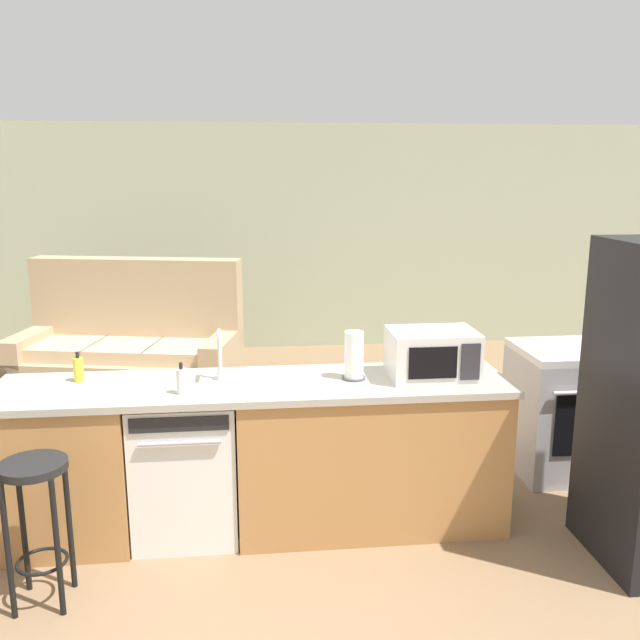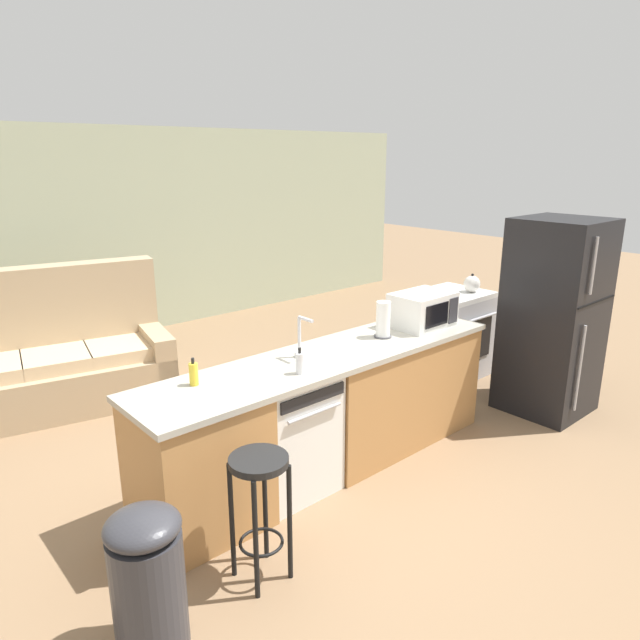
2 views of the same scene
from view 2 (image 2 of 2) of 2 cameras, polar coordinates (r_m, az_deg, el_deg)
ground_plane at (r=4.35m, az=-0.68°, el=-15.09°), size 24.00×24.00×0.00m
wall_back at (r=7.59m, az=-20.30°, el=7.99°), size 10.00×0.06×2.60m
kitchen_counter at (r=4.29m, az=1.75°, el=-9.20°), size 2.94×0.66×0.90m
dishwasher at (r=4.01m, az=-3.46°, el=-11.17°), size 0.58×0.61×0.84m
stove_range at (r=6.12m, az=12.74°, el=-1.38°), size 0.76×0.68×0.90m
refrigerator at (r=5.46m, az=22.31°, el=0.26°), size 0.72×0.73×1.74m
microwave at (r=4.74m, az=10.22°, el=1.03°), size 0.50×0.37×0.28m
sink_faucet at (r=3.94m, az=-1.94°, el=-1.97°), size 0.07×0.18×0.30m
paper_towel_roll at (r=4.41m, az=6.33°, el=0.01°), size 0.14×0.14×0.28m
soap_bottle at (r=3.68m, az=-2.04°, el=-4.32°), size 0.06×0.06×0.18m
dish_soap_bottle at (r=3.59m, az=-12.52°, el=-5.28°), size 0.06×0.06×0.18m
kettle at (r=6.05m, az=14.96°, el=3.52°), size 0.21×0.17×0.19m
bar_stool at (r=3.19m, az=-6.06°, el=-16.72°), size 0.32×0.32×0.74m
trash_bin at (r=2.99m, az=-16.82°, el=-23.69°), size 0.35×0.35×0.74m
couch at (r=5.88m, az=-24.96°, el=-3.87°), size 2.14×1.30×1.27m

